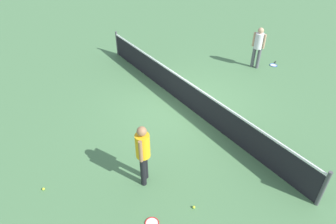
% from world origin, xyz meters
% --- Properties ---
extents(ground_plane, '(40.00, 40.00, 0.00)m').
position_xyz_m(ground_plane, '(0.00, 0.00, 0.00)').
color(ground_plane, '#4C7A4C').
extents(court_net, '(10.09, 0.09, 1.07)m').
position_xyz_m(court_net, '(0.00, 0.00, 0.50)').
color(court_net, '#4C4C51').
rests_on(court_net, ground_plane).
extents(player_near_side, '(0.48, 0.48, 1.70)m').
position_xyz_m(player_near_side, '(2.12, -2.88, 1.01)').
color(player_near_side, black).
rests_on(player_near_side, ground_plane).
extents(player_far_side, '(0.52, 0.44, 1.70)m').
position_xyz_m(player_far_side, '(-0.58, 4.12, 1.01)').
color(player_far_side, '#595960').
rests_on(player_far_side, ground_plane).
extents(tennis_racket_near_player, '(0.36, 0.60, 0.03)m').
position_xyz_m(tennis_racket_near_player, '(3.25, -3.42, 0.01)').
color(tennis_racket_near_player, red).
rests_on(tennis_racket_near_player, ground_plane).
extents(tennis_racket_far_player, '(0.42, 0.60, 0.03)m').
position_xyz_m(tennis_racket_far_player, '(-0.23, 4.95, 0.01)').
color(tennis_racket_far_player, blue).
rests_on(tennis_racket_far_player, ground_plane).
extents(tennis_ball_near_player, '(0.07, 0.07, 0.07)m').
position_xyz_m(tennis_ball_near_player, '(3.46, -2.39, 0.03)').
color(tennis_ball_near_player, '#C6E033').
rests_on(tennis_ball_near_player, ground_plane).
extents(tennis_ball_midcourt, '(0.07, 0.07, 0.07)m').
position_xyz_m(tennis_ball_midcourt, '(0.97, -5.06, 0.03)').
color(tennis_ball_midcourt, '#C6E033').
rests_on(tennis_ball_midcourt, ground_plane).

